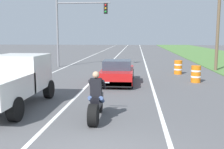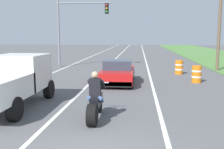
{
  "view_description": "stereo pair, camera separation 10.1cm",
  "coord_description": "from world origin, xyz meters",
  "px_view_note": "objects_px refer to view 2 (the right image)",
  "views": [
    {
      "loc": [
        0.93,
        -5.31,
        2.73
      ],
      "look_at": [
        -0.18,
        6.78,
        1.0
      ],
      "focal_mm": 43.15,
      "sensor_mm": 36.0,
      "label": 1
    },
    {
      "loc": [
        1.03,
        -5.3,
        2.73
      ],
      "look_at": [
        -0.18,
        6.78,
        1.0
      ],
      "focal_mm": 43.15,
      "sensor_mm": 36.0,
      "label": 2
    }
  ],
  "objects_px": {
    "construction_barrel_mid": "(179,67)",
    "traffic_light_mast_near": "(75,22)",
    "construction_barrel_nearest": "(197,74)",
    "motorcycle_with_rider": "(95,103)",
    "pickup_truck_left_lane_white": "(11,79)",
    "sports_car_red": "(118,73)"
  },
  "relations": [
    {
      "from": "traffic_light_mast_near",
      "to": "construction_barrel_nearest",
      "type": "height_order",
      "value": "traffic_light_mast_near"
    },
    {
      "from": "sports_car_red",
      "to": "construction_barrel_nearest",
      "type": "bearing_deg",
      "value": 8.69
    },
    {
      "from": "motorcycle_with_rider",
      "to": "construction_barrel_mid",
      "type": "relative_size",
      "value": 2.21
    },
    {
      "from": "construction_barrel_mid",
      "to": "pickup_truck_left_lane_white",
      "type": "bearing_deg",
      "value": -127.76
    },
    {
      "from": "sports_car_red",
      "to": "pickup_truck_left_lane_white",
      "type": "relative_size",
      "value": 0.9
    },
    {
      "from": "motorcycle_with_rider",
      "to": "construction_barrel_nearest",
      "type": "xyz_separation_m",
      "value": [
        4.81,
        7.76,
        -0.09
      ]
    },
    {
      "from": "traffic_light_mast_near",
      "to": "construction_barrel_nearest",
      "type": "distance_m",
      "value": 12.26
    },
    {
      "from": "pickup_truck_left_lane_white",
      "to": "construction_barrel_mid",
      "type": "height_order",
      "value": "pickup_truck_left_lane_white"
    },
    {
      "from": "construction_barrel_mid",
      "to": "traffic_light_mast_near",
      "type": "bearing_deg",
      "value": 155.27
    },
    {
      "from": "sports_car_red",
      "to": "pickup_truck_left_lane_white",
      "type": "xyz_separation_m",
      "value": [
        -3.64,
        -5.79,
        0.48
      ]
    },
    {
      "from": "construction_barrel_nearest",
      "to": "motorcycle_with_rider",
      "type": "bearing_deg",
      "value": -121.8
    },
    {
      "from": "sports_car_red",
      "to": "construction_barrel_mid",
      "type": "height_order",
      "value": "sports_car_red"
    },
    {
      "from": "construction_barrel_nearest",
      "to": "pickup_truck_left_lane_white",
      "type": "bearing_deg",
      "value": -141.85
    },
    {
      "from": "sports_car_red",
      "to": "construction_barrel_mid",
      "type": "bearing_deg",
      "value": 45.76
    },
    {
      "from": "pickup_truck_left_lane_white",
      "to": "construction_barrel_nearest",
      "type": "relative_size",
      "value": 4.8
    },
    {
      "from": "sports_car_red",
      "to": "construction_barrel_nearest",
      "type": "relative_size",
      "value": 4.3
    },
    {
      "from": "motorcycle_with_rider",
      "to": "pickup_truck_left_lane_white",
      "type": "distance_m",
      "value": 3.71
    },
    {
      "from": "sports_car_red",
      "to": "pickup_truck_left_lane_white",
      "type": "bearing_deg",
      "value": -122.19
    },
    {
      "from": "traffic_light_mast_near",
      "to": "construction_barrel_mid",
      "type": "relative_size",
      "value": 6.0
    },
    {
      "from": "motorcycle_with_rider",
      "to": "pickup_truck_left_lane_white",
      "type": "height_order",
      "value": "pickup_truck_left_lane_white"
    },
    {
      "from": "motorcycle_with_rider",
      "to": "construction_barrel_nearest",
      "type": "distance_m",
      "value": 9.14
    },
    {
      "from": "traffic_light_mast_near",
      "to": "construction_barrel_mid",
      "type": "distance_m",
      "value": 10.06
    }
  ]
}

